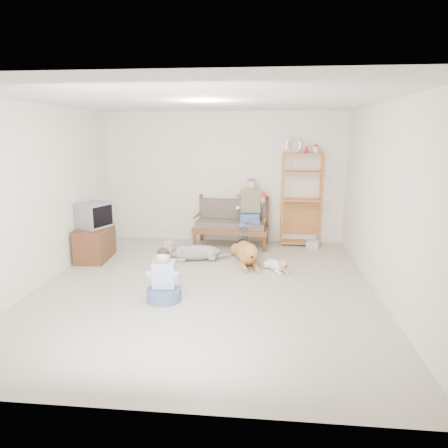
# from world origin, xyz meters

# --- Properties ---
(floor) EXTENTS (5.50, 5.50, 0.00)m
(floor) POSITION_xyz_m (0.00, 0.00, 0.00)
(floor) COLOR beige
(floor) RESTS_ON ground
(ceiling) EXTENTS (5.50, 5.50, 0.00)m
(ceiling) POSITION_xyz_m (0.00, 0.00, 2.70)
(ceiling) COLOR silver
(ceiling) RESTS_ON ground
(wall_back) EXTENTS (5.00, 0.00, 5.00)m
(wall_back) POSITION_xyz_m (0.00, 2.75, 1.35)
(wall_back) COLOR silver
(wall_back) RESTS_ON ground
(wall_front) EXTENTS (5.00, 0.00, 5.00)m
(wall_front) POSITION_xyz_m (0.00, -2.75, 1.35)
(wall_front) COLOR silver
(wall_front) RESTS_ON ground
(wall_left) EXTENTS (0.00, 5.50, 5.50)m
(wall_left) POSITION_xyz_m (-2.50, 0.00, 1.35)
(wall_left) COLOR silver
(wall_left) RESTS_ON ground
(wall_right) EXTENTS (0.00, 5.50, 5.50)m
(wall_right) POSITION_xyz_m (2.50, 0.00, 1.35)
(wall_right) COLOR silver
(wall_right) RESTS_ON ground
(loveseat) EXTENTS (1.55, 0.82, 0.95)m
(loveseat) POSITION_xyz_m (0.20, 2.39, 0.49)
(loveseat) COLOR brown
(loveseat) RESTS_ON ground
(man) EXTENTS (0.52, 0.75, 1.21)m
(man) POSITION_xyz_m (0.56, 2.21, 0.63)
(man) COLOR slate
(man) RESTS_ON loveseat
(etagere) EXTENTS (0.84, 0.37, 2.19)m
(etagere) POSITION_xyz_m (1.61, 2.55, 0.97)
(etagere) COLOR #C2793D
(etagere) RESTS_ON ground
(book_stack) EXTENTS (0.29, 0.24, 0.16)m
(book_stack) POSITION_xyz_m (1.85, 2.31, 0.08)
(book_stack) COLOR beige
(book_stack) RESTS_ON ground
(tv_stand) EXTENTS (0.55, 0.93, 0.60)m
(tv_stand) POSITION_xyz_m (-2.23, 1.21, 0.30)
(tv_stand) COLOR brown
(tv_stand) RESTS_ON ground
(crt_tv) EXTENTS (0.60, 0.66, 0.45)m
(crt_tv) POSITION_xyz_m (-2.19, 1.19, 0.83)
(crt_tv) COLOR gray
(crt_tv) RESTS_ON tv_stand
(wall_outlet) EXTENTS (0.12, 0.02, 0.08)m
(wall_outlet) POSITION_xyz_m (-1.25, 2.73, 0.30)
(wall_outlet) COLOR white
(wall_outlet) RESTS_ON ground
(golden_retriever) EXTENTS (0.55, 1.46, 0.45)m
(golden_retriever) POSITION_xyz_m (0.56, 1.25, 0.18)
(golden_retriever) COLOR #BD7B41
(golden_retriever) RESTS_ON ground
(shaggy_dog) EXTENTS (1.29, 0.50, 0.39)m
(shaggy_dog) POSITION_xyz_m (-0.48, 1.30, 0.16)
(shaggy_dog) COLOR white
(shaggy_dog) RESTS_ON ground
(terrier) EXTENTS (0.43, 0.57, 0.25)m
(terrier) POSITION_xyz_m (1.09, 0.85, 0.10)
(terrier) COLOR white
(terrier) RESTS_ON ground
(child) EXTENTS (0.48, 0.48, 0.76)m
(child) POSITION_xyz_m (-0.51, -0.50, 0.27)
(child) COLOR slate
(child) RESTS_ON ground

